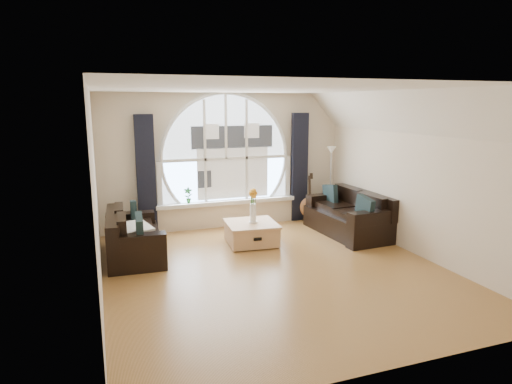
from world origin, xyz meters
name	(u,v)px	position (x,y,z in m)	size (l,w,h in m)	color
ground	(276,271)	(0.00, 0.00, 0.00)	(5.00, 5.50, 0.01)	brown
ceiling	(278,89)	(0.00, 0.00, 2.70)	(5.00, 5.50, 0.01)	silver
wall_back	(225,161)	(0.00, 2.75, 1.35)	(5.00, 0.01, 2.70)	beige
wall_front	(393,235)	(0.00, -2.75, 1.35)	(5.00, 0.01, 2.70)	beige
wall_left	(96,195)	(-2.50, 0.00, 1.35)	(0.01, 5.50, 2.70)	beige
wall_right	(417,174)	(2.50, 0.00, 1.35)	(0.01, 5.50, 2.70)	beige
attic_slope	(406,113)	(2.20, 0.00, 2.35)	(0.92, 5.50, 0.72)	silver
arched_window	(226,147)	(0.00, 2.72, 1.62)	(2.60, 0.06, 2.15)	silver
window_sill	(227,202)	(0.00, 2.65, 0.51)	(2.90, 0.22, 0.08)	white
window_frame	(226,147)	(0.00, 2.69, 1.62)	(2.76, 0.08, 2.15)	white
neighbor_house	(233,153)	(0.15, 2.71, 1.50)	(1.70, 0.02, 1.50)	silver
curtain_left	(146,176)	(-1.60, 2.63, 1.15)	(0.35, 0.12, 2.30)	black
curtain_right	(299,167)	(1.60, 2.63, 1.15)	(0.35, 0.12, 2.30)	black
sofa_left	(134,233)	(-1.96, 1.39, 0.40)	(0.84, 1.68, 0.75)	black
sofa_right	(348,214)	(2.04, 1.33, 0.40)	(0.93, 1.86, 0.83)	black
coffee_chest	(251,232)	(0.08, 1.38, 0.22)	(0.88, 0.88, 0.43)	#AC8056
throw_blanket	(132,229)	(-1.99, 1.28, 0.50)	(0.55, 0.55, 0.10)	silver
vase_flowers	(253,202)	(0.11, 1.36, 0.78)	(0.24, 0.24, 0.70)	white
floor_lamp	(330,184)	(2.23, 2.39, 0.80)	(0.24, 0.24, 1.60)	#B2B2B2
guitar	(308,197)	(1.75, 2.46, 0.53)	(0.36, 0.24, 1.06)	brown
potted_plant	(188,195)	(-0.80, 2.65, 0.71)	(0.17, 0.11, 0.31)	#1E6023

